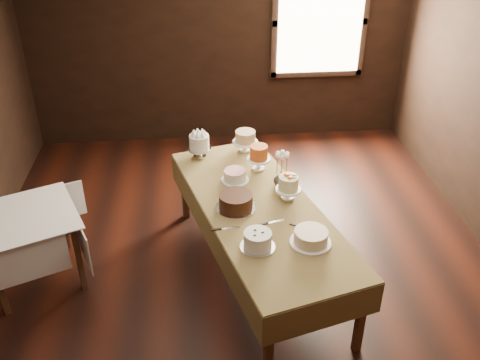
# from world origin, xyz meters

# --- Properties ---
(floor) EXTENTS (5.00, 6.00, 0.01)m
(floor) POSITION_xyz_m (0.00, 0.00, 0.00)
(floor) COLOR black
(floor) RESTS_ON ground
(wall_back) EXTENTS (5.00, 0.02, 2.80)m
(wall_back) POSITION_xyz_m (0.00, 3.00, 1.40)
(wall_back) COLOR black
(wall_back) RESTS_ON ground
(window) EXTENTS (1.10, 0.05, 1.30)m
(window) POSITION_xyz_m (1.30, 2.94, 1.60)
(window) COLOR #FFEABF
(window) RESTS_ON wall_back
(display_table) EXTENTS (1.57, 2.62, 0.76)m
(display_table) POSITION_xyz_m (0.16, 0.05, 0.70)
(display_table) COLOR #432817
(display_table) RESTS_ON ground
(side_table) EXTENTS (1.12, 1.12, 0.71)m
(side_table) POSITION_xyz_m (-1.90, 0.16, 0.63)
(side_table) COLOR #432817
(side_table) RESTS_ON ground
(cake_meringue) EXTENTS (0.24, 0.24, 0.26)m
(cake_meringue) POSITION_xyz_m (-0.34, 1.01, 0.88)
(cake_meringue) COLOR silver
(cake_meringue) RESTS_ON display_table
(cake_speckled) EXTENTS (0.29, 0.29, 0.23)m
(cake_speckled) POSITION_xyz_m (0.14, 1.11, 0.86)
(cake_speckled) COLOR white
(cake_speckled) RESTS_ON display_table
(cake_lattice) EXTENTS (0.30, 0.30, 0.10)m
(cake_lattice) POSITION_xyz_m (-0.02, 0.51, 0.81)
(cake_lattice) COLOR white
(cake_lattice) RESTS_ON display_table
(cake_caramel) EXTENTS (0.23, 0.23, 0.27)m
(cake_caramel) POSITION_xyz_m (0.23, 0.71, 0.87)
(cake_caramel) COLOR white
(cake_caramel) RESTS_ON display_table
(cake_chocolate) EXTENTS (0.37, 0.37, 0.14)m
(cake_chocolate) POSITION_xyz_m (-0.05, 0.04, 0.82)
(cake_chocolate) COLOR silver
(cake_chocolate) RESTS_ON display_table
(cake_flowers) EXTENTS (0.23, 0.23, 0.24)m
(cake_flowers) POSITION_xyz_m (0.43, 0.16, 0.86)
(cake_flowers) COLOR white
(cake_flowers) RESTS_ON display_table
(cake_swirl) EXTENTS (0.28, 0.28, 0.14)m
(cake_swirl) POSITION_xyz_m (0.07, -0.52, 0.83)
(cake_swirl) COLOR silver
(cake_swirl) RESTS_ON display_table
(cake_cream) EXTENTS (0.33, 0.33, 0.12)m
(cake_cream) POSITION_xyz_m (0.50, -0.51, 0.81)
(cake_cream) COLOR white
(cake_cream) RESTS_ON display_table
(cake_server_a) EXTENTS (0.24, 0.09, 0.01)m
(cake_server_a) POSITION_xyz_m (0.27, -0.19, 0.76)
(cake_server_a) COLOR silver
(cake_server_a) RESTS_ON display_table
(cake_server_b) EXTENTS (0.23, 0.12, 0.01)m
(cake_server_b) POSITION_xyz_m (0.53, -0.31, 0.76)
(cake_server_b) COLOR silver
(cake_server_b) RESTS_ON display_table
(cake_server_d) EXTENTS (0.05, 0.24, 0.01)m
(cake_server_d) POSITION_xyz_m (0.38, 0.42, 0.76)
(cake_server_d) COLOR silver
(cake_server_d) RESTS_ON display_table
(cake_server_e) EXTENTS (0.24, 0.05, 0.01)m
(cake_server_e) POSITION_xyz_m (-0.12, -0.25, 0.76)
(cake_server_e) COLOR silver
(cake_server_e) RESTS_ON display_table
(flower_vase) EXTENTS (0.18, 0.18, 0.15)m
(flower_vase) POSITION_xyz_m (0.40, 0.38, 0.83)
(flower_vase) COLOR #2D2823
(flower_vase) RESTS_ON display_table
(flower_bouquet) EXTENTS (0.14, 0.14, 0.20)m
(flower_bouquet) POSITION_xyz_m (0.40, 0.38, 1.03)
(flower_bouquet) COLOR white
(flower_bouquet) RESTS_ON flower_vase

